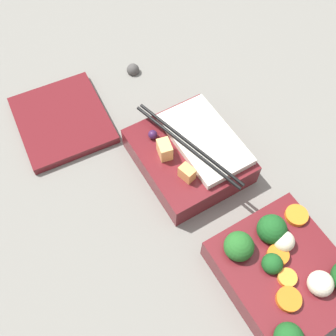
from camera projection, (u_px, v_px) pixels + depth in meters
ground_plane at (221, 209)px, 0.61m from camera, size 3.00×3.00×0.00m
bento_tray_vegetable at (284, 271)px, 0.53m from camera, size 0.17×0.15×0.08m
bento_tray_rice at (188, 155)px, 0.63m from camera, size 0.21×0.15×0.07m
bento_lid at (62, 120)px, 0.69m from camera, size 0.18×0.16×0.01m
pebble_0 at (133, 70)px, 0.75m from camera, size 0.02×0.02×0.02m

